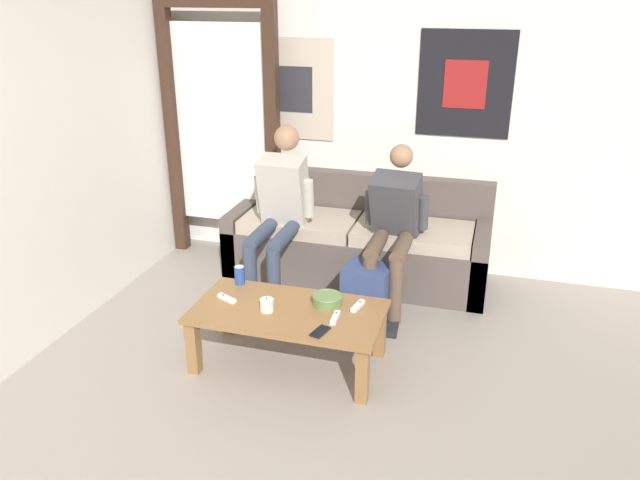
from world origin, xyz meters
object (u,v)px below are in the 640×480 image
Objects in this scene: coffee_table at (288,318)px; game_controller_near_right at (227,298)px; person_seated_teen at (393,224)px; game_controller_far_center at (358,306)px; backpack at (366,297)px; pillar_candle at (267,305)px; game_controller_near_left at (335,318)px; cell_phone at (320,331)px; person_seated_adult at (279,207)px; ceramic_bowl at (327,299)px; couch at (357,244)px; drink_can_blue at (240,275)px.

game_controller_near_right reaches higher than coffee_table.
person_seated_teen reaches higher than coffee_table.
game_controller_near_right is 0.98× the size of game_controller_far_center.
backpack is at bearing 95.71° from game_controller_far_center.
pillar_candle is 0.63× the size of game_controller_near_right.
game_controller_near_left is at bearing -118.15° from game_controller_far_center.
game_controller_far_center is at bearing 68.02° from cell_phone.
person_seated_adult is 8.61× the size of game_controller_near_right.
game_controller_near_right is (-0.87, -1.00, -0.23)m from person_seated_teen.
game_controller_near_left is at bearing -60.18° from ceramic_bowl.
ceramic_bowl is 2.07× the size of pillar_candle.
cell_phone is (0.15, -1.57, 0.11)m from couch.
cell_phone is at bearing -84.73° from couch.
pillar_candle reaches higher than game_controller_far_center.
ceramic_bowl is (-0.25, -0.88, -0.21)m from person_seated_teen.
pillar_candle reaches higher than backpack.
backpack is 2.87× the size of game_controller_far_center.
person_seated_adult is 0.86m from person_seated_teen.
backpack is 3.43× the size of drink_can_blue.
coffee_table is at bearing -160.49° from game_controller_far_center.
person_seated_teen is 7.92× the size of game_controller_near_left.
person_seated_adult reaches higher than pillar_candle.
drink_can_blue is at bearing -91.31° from person_seated_adult.
backpack is at bearing -105.84° from person_seated_teen.
person_seated_adult is 1.39m from cell_phone.
pillar_candle is (-0.23, -1.42, 0.14)m from couch.
backpack reaches higher than game_controller_far_center.
drink_can_blue is (-0.88, -0.76, -0.18)m from person_seated_teen.
couch is 16.60× the size of drink_can_blue.
game_controller_near_left is (0.09, -0.16, -0.03)m from ceramic_bowl.
couch is 0.75m from person_seated_adult.
backpack is at bearing 55.58° from pillar_candle.
couch is at bearing 94.37° from ceramic_bowl.
backpack is (0.76, -0.35, -0.47)m from person_seated_adult.
drink_can_blue is (-0.77, -0.39, 0.24)m from backpack.
drink_can_blue reaches higher than game_controller_near_left.
person_seated_teen is at bearing 1.11° from person_seated_adult.
game_controller_near_left is 0.98× the size of cell_phone.
person_seated_adult is at bearing 155.09° from backpack.
person_seated_teen reaches higher than couch.
drink_can_blue is 0.84× the size of game_controller_far_center.
game_controller_far_center is at bearing -84.29° from backpack.
game_controller_near_right is at bearing -90.26° from person_seated_adult.
drink_can_blue reaches higher than backpack.
backpack is 0.90m from drink_can_blue.
person_seated_adult is at bearing 112.26° from coffee_table.
coffee_table is 1.12m from person_seated_adult.
game_controller_near_left is (0.71, -1.02, -0.28)m from person_seated_adult.
person_seated_teen is (0.86, 0.02, -0.05)m from person_seated_adult.
drink_can_blue reaches higher than game_controller_near_right.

